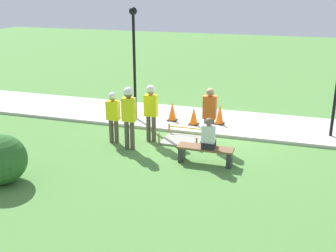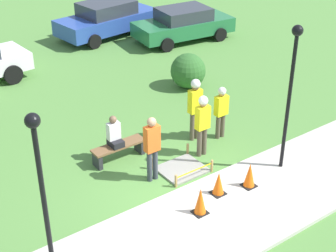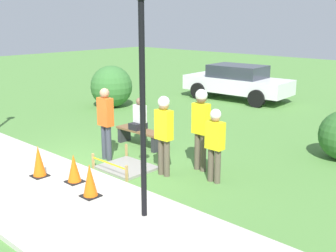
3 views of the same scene
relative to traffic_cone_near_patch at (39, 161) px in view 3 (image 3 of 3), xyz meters
name	(u,v)px [view 3 (image 3 of 3)]	position (x,y,z in m)	size (l,w,h in m)	color
ground_plane	(83,169)	(0.08, 1.09, -0.45)	(60.00, 60.00, 0.00)	#51843D
sidewalk	(27,184)	(0.08, -0.36, -0.40)	(28.00, 2.91, 0.10)	#BCB7AD
wet_concrete_patch	(127,167)	(0.86, 1.82, -0.41)	(1.26, 1.11, 0.37)	gray
traffic_cone_near_patch	(39,161)	(0.00, 0.00, 0.00)	(0.34, 0.34, 0.71)	black
traffic_cone_far_patch	(74,169)	(0.86, 0.33, -0.04)	(0.34, 0.34, 0.62)	black
traffic_cone_sidewalk_edge	(90,181)	(1.71, 0.11, -0.02)	(0.34, 0.34, 0.68)	black
park_bench	(140,135)	(-0.24, 3.31, -0.12)	(1.57, 0.44, 0.48)	#2D2D33
person_seated_on_bench	(139,117)	(-0.33, 3.36, 0.38)	(0.36, 0.44, 0.89)	black
worker_supervisor	(215,140)	(2.90, 2.59, 0.52)	(0.40, 0.24, 1.66)	brown
worker_assistant	(201,121)	(2.20, 2.97, 0.75)	(0.40, 0.28, 1.96)	brown
worker_trainee	(164,128)	(1.80, 2.14, 0.67)	(0.40, 0.27, 1.86)	brown
bystander_in_orange_shirt	(106,119)	(-0.04, 1.94, 0.61)	(0.40, 0.24, 1.85)	#383D47
lamppost_near	(142,71)	(3.08, 0.28, 2.25)	(0.28, 0.28, 3.98)	black
parked_car_white	(237,82)	(-2.15, 10.93, 0.35)	(4.75, 2.24, 1.52)	white
shrub_rounded_near	(111,86)	(-4.98, 6.19, 0.39)	(1.68, 1.68, 1.68)	#387033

